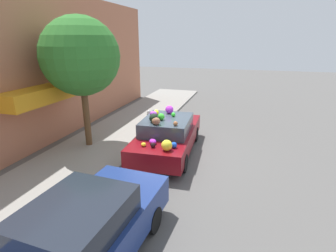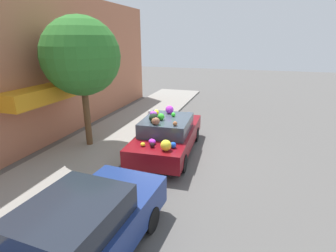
{
  "view_description": "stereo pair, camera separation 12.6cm",
  "coord_description": "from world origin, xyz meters",
  "views": [
    {
      "loc": [
        -8.72,
        -2.66,
        4.08
      ],
      "look_at": [
        0.0,
        -0.03,
        1.05
      ],
      "focal_mm": 28.0,
      "sensor_mm": 36.0,
      "label": 1
    },
    {
      "loc": [
        -8.69,
        -2.78,
        4.08
      ],
      "look_at": [
        0.0,
        -0.03,
        1.05
      ],
      "focal_mm": 28.0,
      "sensor_mm": 36.0,
      "label": 2
    }
  ],
  "objects": [
    {
      "name": "building_facade",
      "position": [
        -0.05,
        4.92,
        2.94
      ],
      "size": [
        18.0,
        1.2,
        5.97
      ],
      "color": "#B26B4C",
      "rests_on": "ground"
    },
    {
      "name": "ground_plane",
      "position": [
        0.0,
        0.0,
        0.0
      ],
      "size": [
        60.0,
        60.0,
        0.0
      ],
      "primitive_type": "plane",
      "color": "#565451"
    },
    {
      "name": "fire_hydrant",
      "position": [
        2.76,
        1.77,
        0.45
      ],
      "size": [
        0.2,
        0.2,
        0.7
      ],
      "color": "#B2B2B7",
      "rests_on": "sidewalk_curb"
    },
    {
      "name": "street_tree",
      "position": [
        -0.38,
        3.13,
        3.48
      ],
      "size": [
        2.82,
        2.82,
        4.8
      ],
      "color": "brown",
      "rests_on": "sidewalk_curb"
    },
    {
      "name": "sidewalk_curb",
      "position": [
        0.0,
        2.7,
        0.05
      ],
      "size": [
        24.0,
        3.2,
        0.1
      ],
      "color": "gray",
      "rests_on": "ground"
    },
    {
      "name": "art_car",
      "position": [
        -0.04,
        -0.03,
        0.74
      ],
      "size": [
        4.57,
        2.1,
        1.7
      ],
      "rotation": [
        0.0,
        0.0,
        0.06
      ],
      "color": "maroon",
      "rests_on": "ground"
    },
    {
      "name": "parked_car_plain",
      "position": [
        -5.49,
        -0.1,
        0.75
      ],
      "size": [
        4.28,
        1.94,
        1.47
      ],
      "rotation": [
        0.0,
        0.0,
        -0.05
      ],
      "color": "navy",
      "rests_on": "ground"
    }
  ]
}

